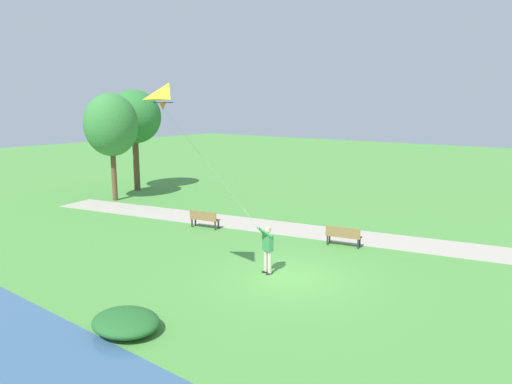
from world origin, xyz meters
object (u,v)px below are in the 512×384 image
Objects in this scene: person_kite_flyer at (267,246)px; lakeside_shrub at (126,322)px; park_bench_far_walkway at (204,218)px; tree_lakeside_far at (134,117)px; flying_kite at (169,98)px; park_bench_near_walkway at (343,235)px; tree_treeline_right at (111,125)px.

lakeside_shrub is (-5.89, 0.41, -0.78)m from person_kite_flyer.
person_kite_flyer is 6.98m from park_bench_far_walkway.
tree_lakeside_far reaches higher than lakeside_shrub.
park_bench_far_walkway is 12.91m from tree_lakeside_far.
park_bench_far_walkway is at bearing 37.58° from flying_kite.
flying_kite is at bearing 168.18° from park_bench_near_walkway.
tree_lakeside_far is 3.56× the size of lakeside_shrub.
person_kite_flyer is 16.60m from tree_treeline_right.
tree_treeline_right reaches higher than person_kite_flyer.
tree_treeline_right is at bearing 73.09° from person_kite_flyer.
tree_treeline_right is (0.08, 16.14, 4.25)m from park_bench_near_walkway.
park_bench_far_walkway is (6.69, 5.15, -5.70)m from flying_kite.
tree_treeline_right is (8.21, 14.44, -1.45)m from flying_kite.
flying_kite reaches higher than park_bench_far_walkway.
tree_treeline_right reaches higher than lakeside_shrub.
tree_treeline_right is at bearing 54.91° from lakeside_shrub.
park_bench_near_walkway is at bearing -8.14° from person_kite_flyer.
park_bench_near_walkway is at bearing -11.82° from flying_kite.
person_kite_flyer is 4.71m from park_bench_near_walkway.
tree_treeline_right reaches higher than park_bench_far_walkway.
tree_treeline_right is (-3.18, -1.80, -0.38)m from tree_lakeside_far.
park_bench_near_walkway reaches higher than lakeside_shrub.
tree_lakeside_far is at bearing 50.79° from lakeside_shrub.
flying_kite is 16.67m from tree_treeline_right.
park_bench_near_walkway is at bearing -100.29° from tree_lakeside_far.
park_bench_far_walkway is 0.79× the size of lakeside_shrub.
lakeside_shrub is (-2.38, -0.63, -5.95)m from flying_kite.
tree_lakeside_far is 22.32m from lakeside_shrub.
person_kite_flyer reaches higher than park_bench_far_walkway.
flying_kite is 19.87m from tree_lakeside_far.
flying_kite is 10.19m from park_bench_far_walkway.
flying_kite is 10.08m from park_bench_near_walkway.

